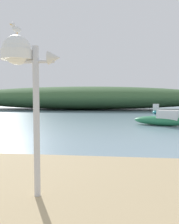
{
  "coord_description": "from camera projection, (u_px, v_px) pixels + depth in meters",
  "views": [
    {
      "loc": [
        6.39,
        -10.78,
        2.1
      ],
      "look_at": [
        4.33,
        7.16,
        0.95
      ],
      "focal_mm": 36.7,
      "sensor_mm": 36.0,
      "label": 1
    }
  ],
  "objects": [
    {
      "name": "distant_hill",
      "position": [
        82.0,
        98.0,
        40.97
      ],
      "size": [
        47.56,
        13.15,
        4.02
      ],
      "primitive_type": "ellipsoid",
      "color": "#3D6038",
      "rests_on": "ground"
    },
    {
      "name": "mast_structure",
      "position": [
        22.0,
        62.0,
        4.3
      ],
      "size": [
        1.13,
        0.6,
        3.06
      ],
      "color": "silver",
      "rests_on": "beach_sand"
    },
    {
      "name": "seagull_on_radar",
      "position": [
        16.0,
        28.0,
        4.26
      ],
      "size": [
        0.17,
        0.28,
        0.21
      ],
      "color": "orange",
      "rests_on": "mast_structure"
    },
    {
      "name": "motorboat_east_reach",
      "position": [
        163.0,
        120.0,
        17.03
      ],
      "size": [
        4.41,
        2.88,
        1.15
      ],
      "color": "#287A4C",
      "rests_on": "ground"
    },
    {
      "name": "motorboat_by_sandbar",
      "position": [
        156.0,
        110.0,
        29.36
      ],
      "size": [
        1.51,
        2.77,
        1.26
      ],
      "color": "teal",
      "rests_on": "ground"
    }
  ]
}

